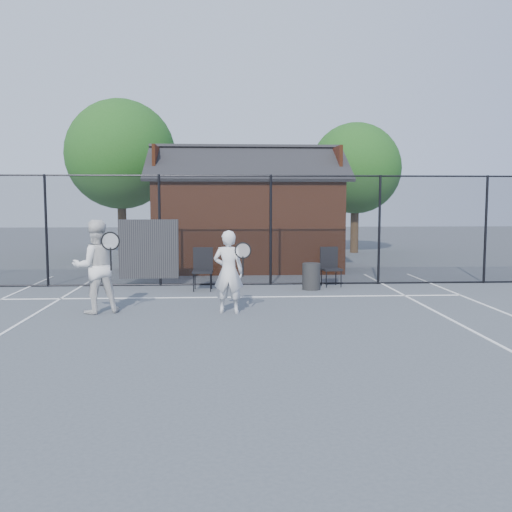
{
  "coord_description": "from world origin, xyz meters",
  "views": [
    {
      "loc": [
        -0.26,
        -10.45,
        2.29
      ],
      "look_at": [
        0.43,
        1.87,
        1.1
      ],
      "focal_mm": 40.0,
      "sensor_mm": 36.0,
      "label": 1
    }
  ],
  "objects": [
    {
      "name": "player_back",
      "position": [
        -2.89,
        1.28,
        0.96
      ],
      "size": [
        1.14,
        1.02,
        1.91
      ],
      "color": "white",
      "rests_on": "ground"
    },
    {
      "name": "fence",
      "position": [
        -0.3,
        5.0,
        1.45
      ],
      "size": [
        22.04,
        3.0,
        3.0
      ],
      "color": "black",
      "rests_on": "ground"
    },
    {
      "name": "player_front",
      "position": [
        -0.18,
        1.12,
        0.85
      ],
      "size": [
        0.79,
        0.61,
        1.7
      ],
      "color": "silver",
      "rests_on": "ground"
    },
    {
      "name": "court_lines",
      "position": [
        0.0,
        -1.32,
        0.01
      ],
      "size": [
        11.02,
        18.0,
        0.01
      ],
      "color": "white",
      "rests_on": "ground"
    },
    {
      "name": "tree_right",
      "position": [
        5.5,
        14.5,
        3.71
      ],
      "size": [
        3.97,
        3.97,
        5.7
      ],
      "color": "black",
      "rests_on": "ground"
    },
    {
      "name": "ground",
      "position": [
        0.0,
        0.0,
        0.0
      ],
      "size": [
        80.0,
        80.0,
        0.0
      ],
      "primitive_type": "plane",
      "color": "#454B4F",
      "rests_on": "ground"
    },
    {
      "name": "tree_left",
      "position": [
        -4.5,
        13.5,
        4.19
      ],
      "size": [
        4.48,
        4.48,
        6.44
      ],
      "color": "black",
      "rests_on": "ground"
    },
    {
      "name": "chair_left",
      "position": [
        -0.82,
        4.1,
        0.54
      ],
      "size": [
        0.53,
        0.55,
        1.07
      ],
      "primitive_type": "cube",
      "rotation": [
        0.0,
        0.0,
        -0.04
      ],
      "color": "black",
      "rests_on": "ground"
    },
    {
      "name": "chair_right",
      "position": [
        2.6,
        4.6,
        0.52
      ],
      "size": [
        0.56,
        0.58,
        1.03
      ],
      "primitive_type": "cube",
      "rotation": [
        0.0,
        0.0,
        0.15
      ],
      "color": "black",
      "rests_on": "ground"
    },
    {
      "name": "clubhouse",
      "position": [
        0.5,
        9.0,
        1.61
      ],
      "size": [
        6.5,
        4.36,
        4.19
      ],
      "color": "#5E2C16",
      "rests_on": "ground"
    },
    {
      "name": "waste_bin",
      "position": [
        1.99,
        4.1,
        0.34
      ],
      "size": [
        0.57,
        0.57,
        0.69
      ],
      "primitive_type": "cylinder",
      "rotation": [
        0.0,
        0.0,
        -0.23
      ],
      "color": "#252525",
      "rests_on": "ground"
    }
  ]
}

